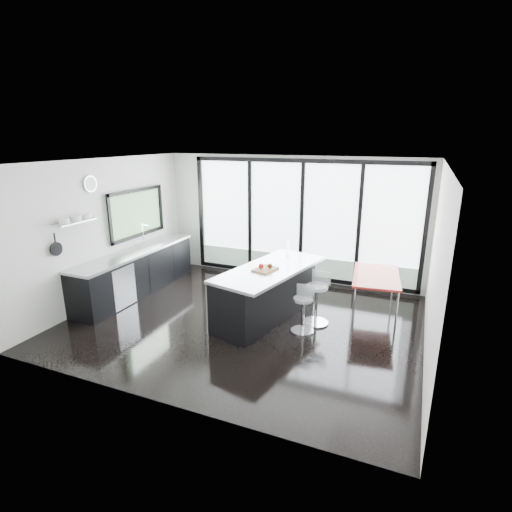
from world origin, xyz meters
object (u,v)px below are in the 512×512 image
at_px(red_table, 375,294).
at_px(bar_stool_far, 316,305).
at_px(bar_stool_near, 303,315).
at_px(island, 266,292).

bearing_deg(red_table, bar_stool_far, -136.42).
bearing_deg(red_table, bar_stool_near, -129.36).
bearing_deg(island, bar_stool_far, 4.49).
distance_m(bar_stool_far, red_table, 1.23).
xyz_separation_m(bar_stool_near, red_table, (1.02, 1.24, 0.07)).
bearing_deg(red_table, island, -152.96).
bearing_deg(island, bar_stool_near, -22.17).
bearing_deg(bar_stool_near, red_table, 48.21).
bearing_deg(bar_stool_far, island, -162.85).
height_order(island, bar_stool_far, island).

